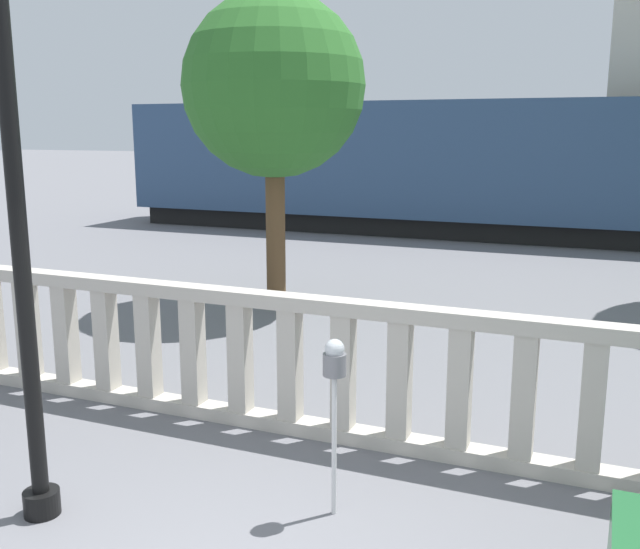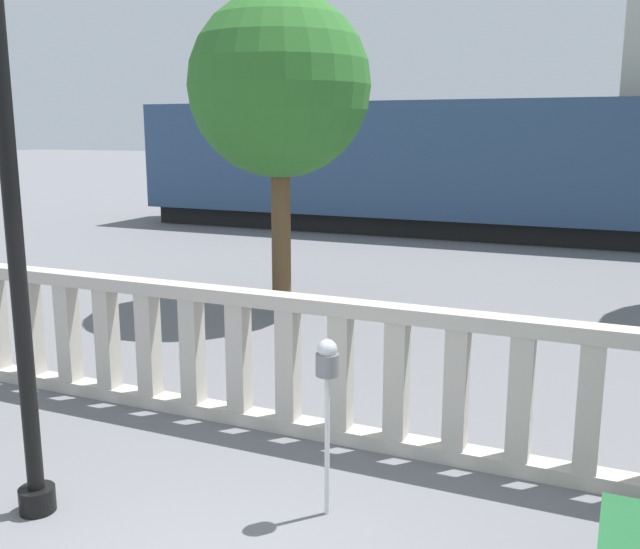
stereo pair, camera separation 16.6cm
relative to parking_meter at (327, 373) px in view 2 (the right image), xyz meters
The scene contains 4 objects.
balustrade 1.40m from the parking_meter, 95.78° to the left, with size 17.30×0.24×1.41m.
parking_meter is the anchor object (origin of this frame).
train_near 15.65m from the parking_meter, 82.10° to the left, with size 28.48×2.77×4.36m.
tree_right 7.31m from the parking_meter, 119.56° to the left, with size 3.00×3.00×5.20m.
Camera 2 is at (2.15, -2.98, 3.00)m, focal length 40.00 mm.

